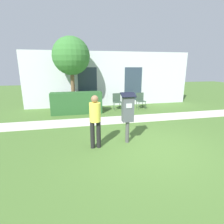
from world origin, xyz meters
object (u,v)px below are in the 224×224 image
Objects in this scene: outdoor_chair_middle at (117,100)px; outdoor_chair_right at (140,99)px; outdoor_chair_left at (92,101)px; person_standing at (95,118)px; parking_meter at (128,111)px.

outdoor_chair_middle is 1.00× the size of outdoor_chair_right.
outdoor_chair_left is 1.00× the size of outdoor_chair_right.
outdoor_chair_right is at bearing -18.29° from outdoor_chair_middle.
person_standing reaches higher than outdoor_chair_right.
person_standing reaches higher than outdoor_chair_left.
person_standing is at bearing -87.20° from outdoor_chair_left.
parking_meter reaches higher than outdoor_chair_left.
outdoor_chair_middle is (0.74, 4.37, -0.49)m from parking_meter.
parking_meter is 4.81m from outdoor_chair_right.
outdoor_chair_left is 2.73m from outdoor_chair_right.
outdoor_chair_left is at bearing 161.70° from outdoor_chair_middle.
parking_meter is at bearing -74.19° from outdoor_chair_left.
outdoor_chair_middle and outdoor_chair_right have the same top height.
person_standing is 5.46m from outdoor_chair_right.
outdoor_chair_middle is at bearing -174.27° from outdoor_chair_right.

